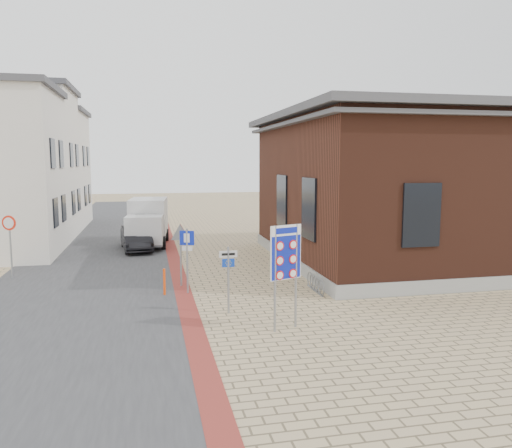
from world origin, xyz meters
name	(u,v)px	position (x,y,z in m)	size (l,w,h in m)	color
ground	(256,314)	(0.00, 0.00, 0.00)	(120.00, 120.00, 0.00)	tan
road_strip	(107,242)	(-5.50, 15.00, 0.01)	(7.00, 60.00, 0.02)	#38383A
curb_strip	(173,256)	(-2.00, 10.00, 0.01)	(0.60, 40.00, 0.02)	maroon
brick_building	(411,186)	(8.99, 7.00, 3.49)	(13.00, 13.00, 6.80)	gray
townhouse_mid	(13,162)	(-10.99, 18.00, 4.57)	(7.40, 6.40, 9.10)	silver
townhouse_far	(35,168)	(-10.99, 24.00, 4.17)	(7.40, 6.40, 8.30)	silver
bike_rack	(315,284)	(2.65, 2.20, 0.26)	(0.08, 1.80, 0.60)	slate
sedan	(136,238)	(-3.79, 12.13, 0.64)	(1.36, 3.89, 1.28)	black
box_truck	(148,222)	(-3.19, 13.68, 1.31)	(2.41, 5.01, 2.54)	slate
border_sign	(286,255)	(0.50, -1.50, 2.10)	(0.95, 0.39, 2.92)	gray
essen_sign	(228,270)	(-0.80, 0.30, 1.34)	(0.56, 0.07, 2.06)	gray
parking_sign	(187,250)	(-1.85, 2.85, 1.56)	(0.49, 0.21, 2.31)	gray
yield_sign	(181,240)	(-2.00, 3.94, 1.75)	(0.79, 0.32, 2.30)	gray
speed_sign	(10,236)	(-8.50, 6.68, 1.70)	(0.56, 0.24, 2.52)	gray
bollard	(164,282)	(-2.65, 2.80, 0.47)	(0.08, 0.08, 0.94)	#FF4A0D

